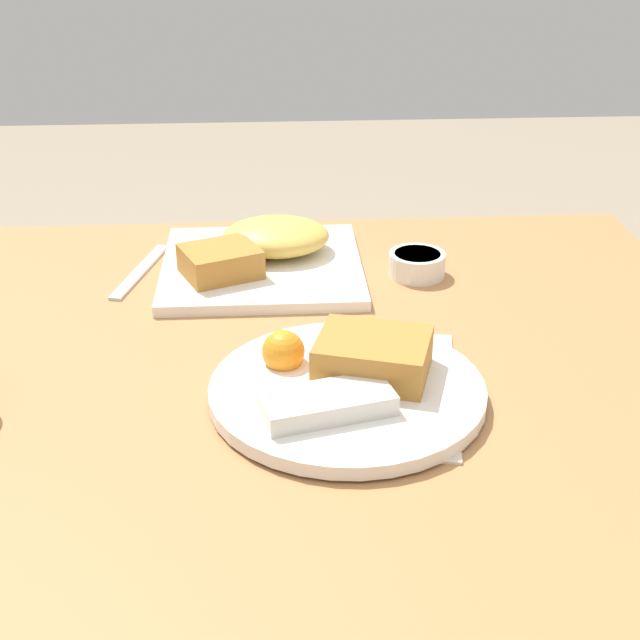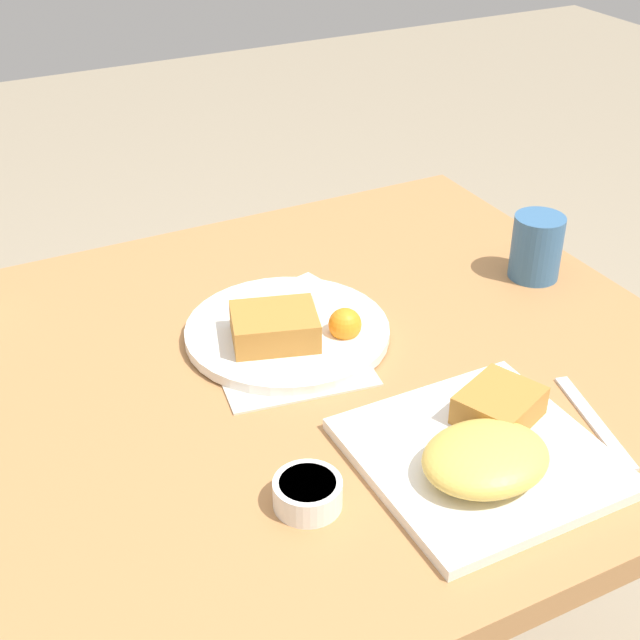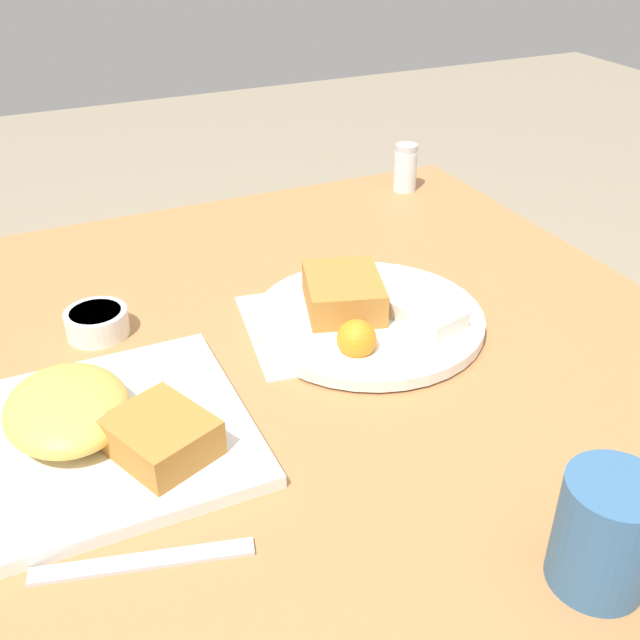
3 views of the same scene
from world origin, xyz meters
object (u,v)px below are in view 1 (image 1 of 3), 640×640
object	(u,v)px
butter_knife	(140,271)
plate_square_near	(262,254)
plate_oval_far	(348,382)
sauce_ramekin	(417,264)

from	to	relation	value
butter_knife	plate_square_near	bearing A→B (deg)	104.63
plate_square_near	butter_knife	world-z (taller)	plate_square_near
butter_knife	plate_oval_far	bearing A→B (deg)	51.13
plate_oval_far	butter_knife	size ratio (longest dim) A/B	1.58
plate_square_near	butter_knife	distance (m)	0.16
plate_oval_far	butter_knife	world-z (taller)	plate_oval_far
plate_oval_far	plate_square_near	bearing A→B (deg)	-75.55
plate_oval_far	sauce_ramekin	world-z (taller)	plate_oval_far
plate_oval_far	butter_knife	bearing A→B (deg)	-53.13
plate_square_near	butter_knife	size ratio (longest dim) A/B	1.48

